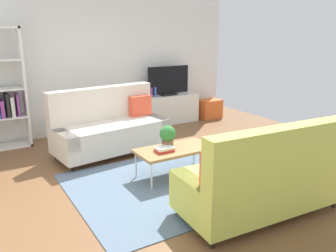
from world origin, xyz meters
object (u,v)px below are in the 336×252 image
(bottle_0, at_px, (151,92))
(bottle_1, at_px, (155,92))
(storage_trunk, at_px, (209,109))
(vase_0, at_px, (144,93))
(coffee_table, at_px, (175,150))
(tv_console, at_px, (168,109))
(potted_plant, at_px, (168,136))
(table_book_0, at_px, (164,150))
(tv, at_px, (168,81))
(couch_beige, at_px, (111,127))
(couch_green, at_px, (264,178))

(bottle_0, relative_size, bottle_1, 0.95)
(bottle_0, bearing_deg, storage_trunk, -2.24)
(vase_0, bearing_deg, coffee_table, -108.20)
(tv_console, xyz_separation_m, potted_plant, (-1.52, -2.53, 0.28))
(table_book_0, relative_size, bottle_1, 1.12)
(table_book_0, bearing_deg, vase_0, 68.40)
(bottle_0, bearing_deg, tv, 2.62)
(storage_trunk, height_order, bottle_0, bottle_0)
(couch_beige, height_order, storage_trunk, couch_beige)
(table_book_0, bearing_deg, couch_green, -71.18)
(couch_beige, height_order, tv_console, couch_beige)
(coffee_table, distance_m, tv_console, 2.98)
(couch_green, height_order, tv, tv)
(coffee_table, bearing_deg, tv, 60.64)
(tv_console, bearing_deg, potted_plant, -121.10)
(bottle_1, bearing_deg, bottle_0, 180.00)
(bottle_1, bearing_deg, table_book_0, -116.60)
(bottle_0, bearing_deg, couch_beige, -141.09)
(vase_0, bearing_deg, bottle_1, -20.86)
(couch_beige, distance_m, bottle_1, 1.91)
(coffee_table, bearing_deg, couch_beige, 105.53)
(couch_beige, xyz_separation_m, storage_trunk, (2.95, 1.08, -0.22))
(storage_trunk, xyz_separation_m, bottle_0, (-1.54, 0.06, 0.52))
(coffee_table, relative_size, bottle_1, 5.13)
(couch_beige, xyz_separation_m, vase_0, (1.27, 1.23, 0.29))
(couch_green, relative_size, potted_plant, 6.00)
(tv, relative_size, bottle_1, 4.66)
(bottle_1, bearing_deg, vase_0, 159.14)
(potted_plant, height_order, table_book_0, potted_plant)
(couch_beige, height_order, coffee_table, couch_beige)
(table_book_0, height_order, vase_0, vase_0)
(storage_trunk, xyz_separation_m, bottle_1, (-1.44, 0.06, 0.53))
(table_book_0, height_order, bottle_0, bottle_0)
(potted_plant, bearing_deg, tv, 58.70)
(coffee_table, xyz_separation_m, tv, (1.45, 2.58, 0.56))
(storage_trunk, bearing_deg, table_book_0, -137.24)
(storage_trunk, bearing_deg, tv_console, 174.81)
(couch_green, bearing_deg, tv_console, 77.53)
(couch_beige, distance_m, couch_green, 2.92)
(bottle_0, bearing_deg, coffee_table, -111.62)
(couch_beige, height_order, potted_plant, couch_beige)
(tv_console, height_order, storage_trunk, tv_console)
(coffee_table, distance_m, table_book_0, 0.20)
(tv, xyz_separation_m, bottle_1, (-0.34, -0.02, -0.20))
(coffee_table, bearing_deg, potted_plant, 135.18)
(bottle_0, bearing_deg, table_book_0, -114.93)
(potted_plant, relative_size, bottle_1, 1.52)
(coffee_table, height_order, potted_plant, potted_plant)
(bottle_0, xyz_separation_m, bottle_1, (0.09, 0.00, 0.00))
(table_book_0, bearing_deg, couch_beige, 97.88)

